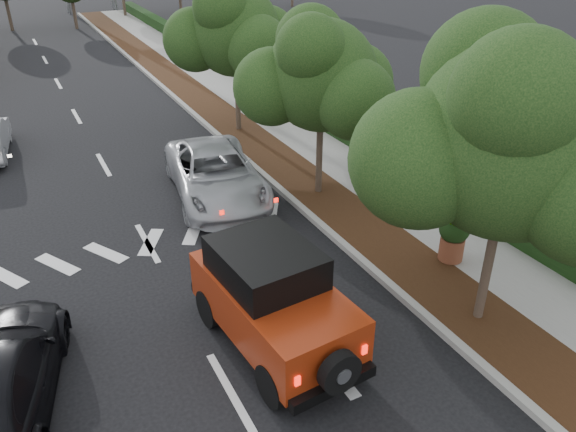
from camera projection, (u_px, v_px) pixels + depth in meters
ground at (230, 392)px, 10.44m from camera, size 120.00×120.00×0.00m
curb at (225, 141)px, 21.64m from camera, size 0.20×70.00×0.15m
planting_strip at (249, 138)px, 22.04m from camera, size 1.80×70.00×0.12m
sidewalk at (292, 130)px, 22.80m from camera, size 2.00×70.00×0.12m
hedge at (322, 117)px, 23.20m from camera, size 0.80×70.00×0.80m
transmission_tower at (93, 12)px, 50.41m from camera, size 7.00×4.00×28.00m
street_tree_near at (477, 320)px, 12.29m from camera, size 3.80×3.80×5.92m
street_tree_mid at (318, 194)px, 17.77m from camera, size 3.20×3.20×5.32m
street_tree_far at (239, 131)px, 22.85m from camera, size 3.40×3.40×5.62m
red_jeep at (269, 296)px, 11.21m from camera, size 2.22×4.38×2.18m
silver_suv_ahead at (216, 174)px, 17.26m from camera, size 3.31×5.81×1.53m
terracotta_planter at (454, 232)px, 13.85m from camera, size 0.76×0.76×1.33m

